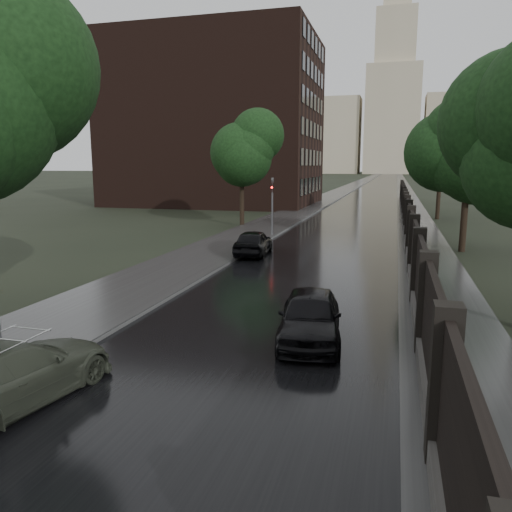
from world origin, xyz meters
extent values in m
plane|color=black|center=(0.00, 0.00, 0.00)|extent=(800.00, 800.00, 0.00)
cube|color=black|center=(0.00, 190.00, 0.01)|extent=(8.00, 420.00, 0.02)
cube|color=#2D2D2D|center=(-6.00, 190.00, 0.08)|extent=(4.00, 420.00, 0.16)
cube|color=#2D2D2D|center=(5.50, 190.00, 0.04)|extent=(3.00, 420.00, 0.08)
cube|color=#383533|center=(4.60, 32.00, 0.25)|extent=(0.40, 75.00, 0.50)
cube|color=black|center=(4.60, 32.00, 1.50)|extent=(0.15, 75.00, 2.00)
cube|color=black|center=(4.60, 70.00, 1.35)|extent=(0.45, 0.45, 2.70)
cylinder|color=black|center=(-8.00, 30.00, 2.93)|extent=(0.36, 0.36, 5.85)
sphere|color=black|center=(-8.00, 30.00, 5.27)|extent=(4.25, 4.25, 4.25)
cylinder|color=black|center=(7.50, 22.00, 2.76)|extent=(0.36, 0.36, 5.53)
sphere|color=black|center=(7.50, 22.00, 4.97)|extent=(4.08, 4.08, 4.08)
cylinder|color=black|center=(7.50, 40.00, 2.76)|extent=(0.36, 0.36, 5.53)
sphere|color=black|center=(7.50, 40.00, 4.97)|extent=(4.08, 4.08, 4.08)
cylinder|color=#59595E|center=(-4.30, 25.00, 1.50)|extent=(0.12, 0.12, 3.00)
imported|color=#59595E|center=(-4.30, 25.00, 3.50)|extent=(0.16, 0.20, 1.00)
sphere|color=#FF0C0C|center=(-4.30, 24.85, 3.35)|extent=(0.14, 0.14, 0.14)
cube|color=black|center=(-18.00, 52.00, 10.00)|extent=(24.00, 18.00, 20.00)
cube|color=tan|center=(-32.00, 300.00, 22.00)|extent=(28.00, 22.00, 44.00)
cube|color=tan|center=(32.00, 300.00, 22.00)|extent=(28.00, 22.00, 44.00)
cube|color=tan|center=(0.00, 300.00, 30.00)|extent=(30.00, 30.00, 60.00)
cube|color=tan|center=(0.00, 300.00, 70.00)|extent=(22.00, 22.00, 40.00)
imported|color=#3F4537|center=(-3.60, -0.22, 0.68)|extent=(2.52, 4.91, 1.36)
imported|color=black|center=(-3.58, 17.76, 0.70)|extent=(1.97, 4.22, 1.40)
imported|color=black|center=(1.60, 5.21, 0.71)|extent=(2.18, 4.33, 1.41)
camera|label=1|loc=(3.71, -7.97, 4.81)|focal=35.00mm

